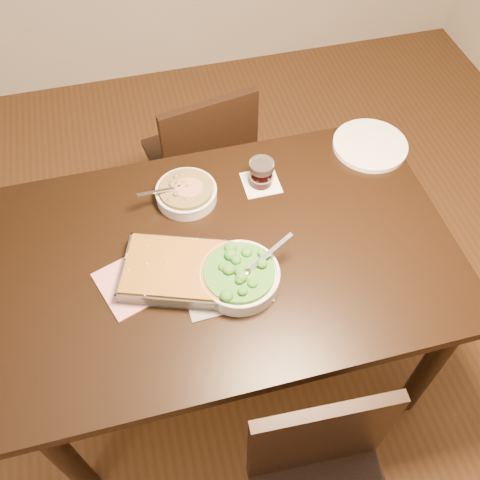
# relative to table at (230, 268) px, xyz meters

# --- Properties ---
(ground) EXTENTS (4.00, 4.00, 0.00)m
(ground) POSITION_rel_table_xyz_m (0.00, 0.00, -0.65)
(ground) COLOR #472D14
(ground) RESTS_ON ground
(table) EXTENTS (1.40, 0.90, 0.75)m
(table) POSITION_rel_table_xyz_m (0.00, 0.00, 0.00)
(table) COLOR black
(table) RESTS_ON ground
(magazine_a) EXTENTS (0.31, 0.27, 0.01)m
(magazine_a) POSITION_rel_table_xyz_m (-0.27, -0.03, 0.10)
(magazine_a) COLOR #BA3548
(magazine_a) RESTS_ON table
(magazine_b) EXTENTS (0.25, 0.19, 0.00)m
(magazine_b) POSITION_rel_table_xyz_m (-0.04, -0.12, 0.10)
(magazine_b) COLOR #26272D
(magazine_b) RESTS_ON table
(coaster) EXTENTS (0.12, 0.12, 0.00)m
(coaster) POSITION_rel_table_xyz_m (0.17, 0.25, 0.10)
(coaster) COLOR white
(coaster) RESTS_ON table
(stew_bowl) EXTENTS (0.22, 0.20, 0.08)m
(stew_bowl) POSITION_rel_table_xyz_m (-0.09, 0.24, 0.12)
(stew_bowl) COLOR silver
(stew_bowl) RESTS_ON table
(broccoli_bowl) EXTENTS (0.26, 0.24, 0.09)m
(broccoli_bowl) POSITION_rel_table_xyz_m (0.00, -0.12, 0.13)
(broccoli_bowl) COLOR silver
(broccoli_bowl) RESTS_ON table
(baking_dish) EXTENTS (0.36, 0.31, 0.05)m
(baking_dish) POSITION_rel_table_xyz_m (-0.18, -0.05, 0.12)
(baking_dish) COLOR silver
(baking_dish) RESTS_ON table
(wine_tumbler) EXTENTS (0.08, 0.08, 0.09)m
(wine_tumbler) POSITION_rel_table_xyz_m (0.17, 0.25, 0.15)
(wine_tumbler) COLOR black
(wine_tumbler) RESTS_ON coaster
(dinner_plate) EXTENTS (0.27, 0.27, 0.02)m
(dinner_plate) POSITION_rel_table_xyz_m (0.60, 0.32, 0.10)
(dinner_plate) COLOR white
(dinner_plate) RESTS_ON table
(chair_far) EXTENTS (0.46, 0.46, 0.84)m
(chair_far) POSITION_rel_table_xyz_m (0.05, 0.70, -0.18)
(chair_far) COLOR black
(chair_far) RESTS_ON ground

